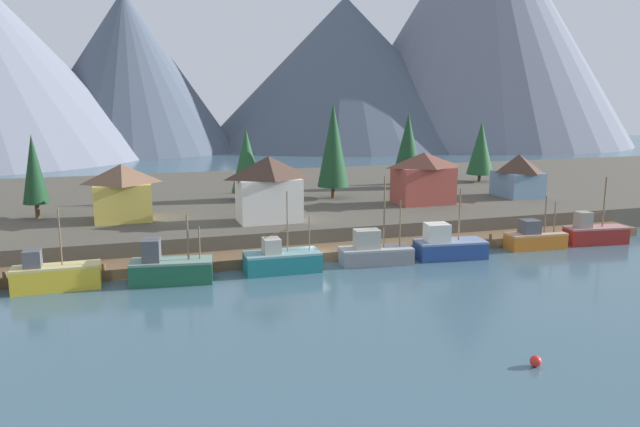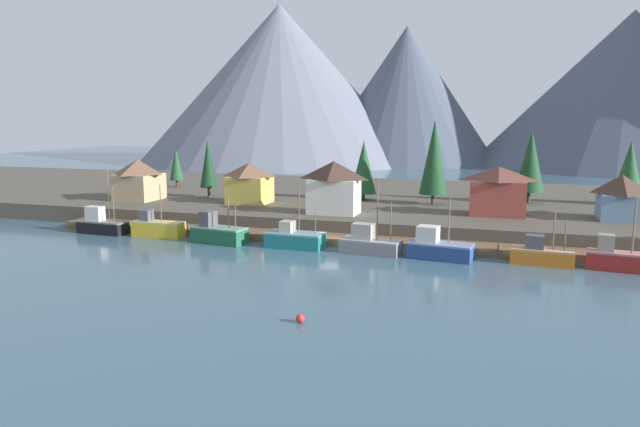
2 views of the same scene
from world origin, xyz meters
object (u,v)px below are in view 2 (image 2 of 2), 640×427
object	(u,v)px
fishing_boat_blue	(438,248)
house_white	(334,187)
conifer_back_right	(176,164)
channel_buoy	(300,318)
fishing_boat_black	(101,225)
house_blue	(621,197)
fishing_boat_yellow	(157,228)
fishing_boat_orange	(541,254)
fishing_boat_teal	(294,239)
conifer_near_right	(531,161)
house_red	(498,191)
fishing_boat_grey	(369,243)
conifer_mid_right	(208,164)
conifer_back_left	(434,157)
conifer_mid_left	(629,169)
fishing_boat_red	(621,259)
conifer_near_left	(364,167)
house_yellow	(250,182)
house_tan	(139,179)
fishing_boat_green	(218,233)

from	to	relation	value
fishing_boat_blue	house_white	xyz separation A→B (m)	(-15.94, 12.01, 5.02)
conifer_back_right	channel_buoy	size ratio (longest dim) A/B	10.84
fishing_boat_black	house_blue	size ratio (longest dim) A/B	1.52
fishing_boat_yellow	fishing_boat_orange	world-z (taller)	fishing_boat_yellow
fishing_boat_yellow	conifer_back_right	bearing A→B (deg)	117.25
fishing_boat_teal	fishing_boat_blue	xyz separation A→B (m)	(17.52, -0.31, 0.13)
fishing_boat_black	conifer_near_right	distance (m)	65.01
house_red	house_blue	bearing A→B (deg)	4.63
fishing_boat_grey	conifer_mid_right	world-z (taller)	conifer_mid_right
conifer_near_right	conifer_back_left	xyz separation A→B (m)	(-14.28, -6.17, 0.76)
fishing_boat_yellow	conifer_back_left	distance (m)	42.45
fishing_boat_blue	conifer_mid_right	size ratio (longest dim) A/B	0.77
fishing_boat_blue	conifer_mid_left	size ratio (longest dim) A/B	0.75
fishing_boat_red	conifer_back_right	xyz separation A→B (m)	(-73.30, 33.50, 5.72)
conifer_back_left	conifer_back_right	xyz separation A→B (m)	(-50.74, 8.62, -2.93)
conifer_back_left	channel_buoy	distance (m)	51.03
conifer_near_left	house_yellow	bearing A→B (deg)	-149.28
conifer_near_left	house_white	bearing A→B (deg)	-92.02
fishing_boat_red	conifer_near_left	size ratio (longest dim) A/B	0.79
conifer_near_left	fishing_boat_blue	bearing A→B (deg)	-60.77
fishing_boat_grey	conifer_back_left	bearing A→B (deg)	86.62
fishing_boat_blue	conifer_back_left	xyz separation A→B (m)	(-3.76, 25.34, 8.62)
house_yellow	conifer_back_right	xyz separation A→B (m)	(-22.97, 16.03, 1.17)
fishing_boat_blue	channel_buoy	world-z (taller)	fishing_boat_blue
house_red	conifer_near_left	distance (m)	23.74
fishing_boat_grey	channel_buoy	size ratio (longest dim) A/B	12.48
fishing_boat_black	conifer_near_right	xyz separation A→B (m)	(56.63, 30.94, 7.88)
fishing_boat_black	house_yellow	size ratio (longest dim) A/B	1.44
fishing_boat_orange	conifer_mid_left	size ratio (longest dim) A/B	0.67
conifer_mid_left	fishing_boat_black	bearing A→B (deg)	-154.83
conifer_near_left	conifer_mid_right	world-z (taller)	conifer_mid_right
conifer_mid_left	house_blue	bearing A→B (deg)	-102.97
conifer_near_left	conifer_back_left	xyz separation A→B (m)	(11.64, -2.17, 2.03)
conifer_near_left	conifer_back_left	distance (m)	12.01
house_white	fishing_boat_yellow	bearing A→B (deg)	-152.47
conifer_near_left	conifer_back_left	bearing A→B (deg)	-10.55
fishing_boat_blue	conifer_near_right	bearing A→B (deg)	78.62
fishing_boat_teal	conifer_mid_right	world-z (taller)	conifer_mid_right
fishing_boat_teal	conifer_near_left	size ratio (longest dim) A/B	0.79
house_tan	conifer_back_right	world-z (taller)	conifer_back_right
conifer_mid_right	conifer_back_right	xyz separation A→B (m)	(-13.46, 11.84, -1.24)
conifer_mid_right	house_yellow	bearing A→B (deg)	-23.79
fishing_boat_grey	fishing_boat_red	distance (m)	26.88
fishing_boat_yellow	fishing_boat_orange	xyz separation A→B (m)	(48.31, -0.25, -0.08)
fishing_boat_blue	house_tan	distance (m)	53.13
house_red	conifer_near_left	size ratio (longest dim) A/B	0.80
house_yellow	conifer_near_right	distance (m)	44.32
house_blue	house_tan	distance (m)	72.02
fishing_boat_green	fishing_boat_red	size ratio (longest dim) A/B	0.98
fishing_boat_red	house_tan	bearing A→B (deg)	174.43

